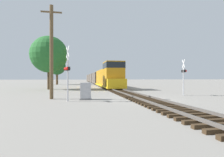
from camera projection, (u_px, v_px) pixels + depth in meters
ground_plane at (142, 99)px, 15.14m from camera, size 400.00×400.00×0.00m
rail_track_bed at (142, 98)px, 15.14m from camera, size 2.60×160.00×0.31m
freight_train at (95, 78)px, 60.61m from camera, size 2.92×75.83×4.44m
crossing_signal_near at (67, 70)px, 13.85m from camera, size 0.56×1.01×4.40m
crossing_signal_far at (184, 73)px, 18.52m from camera, size 0.55×1.01×3.83m
relay_cabinet at (85, 91)px, 15.01m from camera, size 0.99×0.68×1.46m
utility_pole at (51, 51)px, 15.37m from camera, size 1.80×0.32×8.27m
tree_far_right at (49, 55)px, 28.38m from camera, size 5.95×5.95×8.68m
tree_mid_background at (57, 66)px, 49.07m from camera, size 4.77×4.77×7.54m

